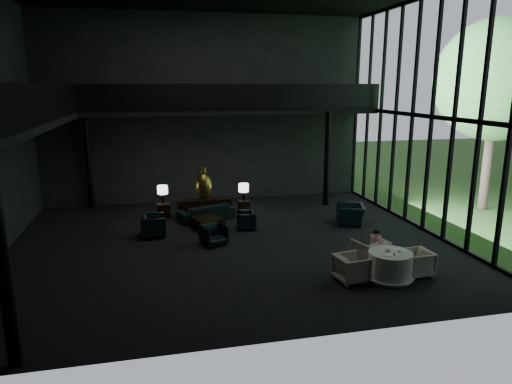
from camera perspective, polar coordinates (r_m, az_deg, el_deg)
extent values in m
cube|color=black|center=(15.01, -3.10, -6.43)|extent=(14.00, 12.00, 0.02)
cube|color=black|center=(20.11, -6.14, 10.16)|extent=(14.00, 0.04, 8.00)
cube|color=black|center=(8.35, 3.48, 6.03)|extent=(14.00, 0.04, 8.00)
cube|color=black|center=(14.48, -27.66, 7.60)|extent=(2.00, 12.00, 0.25)
cube|color=black|center=(19.27, -2.79, 10.09)|extent=(12.00, 2.00, 0.25)
cube|color=black|center=(14.22, -23.98, 10.32)|extent=(0.06, 12.00, 1.00)
cube|color=black|center=(18.26, -2.26, 11.81)|extent=(12.00, 0.06, 1.00)
cylinder|color=black|center=(9.20, -29.15, -7.83)|extent=(0.24, 0.24, 4.00)
cylinder|color=black|center=(20.07, -20.24, 3.67)|extent=(0.24, 0.24, 4.00)
cylinder|color=black|center=(19.54, 8.86, 4.09)|extent=(0.24, 0.24, 4.00)
cylinder|color=#382D23|center=(20.93, 27.06, 4.65)|extent=(0.36, 0.36, 4.90)
sphere|color=#2B5E21|center=(20.77, 27.88, 12.30)|extent=(4.80, 4.80, 4.80)
cube|color=black|center=(18.15, -6.43, -1.92)|extent=(2.09, 0.48, 0.67)
ellipsoid|color=olive|center=(18.10, -6.55, 0.82)|extent=(0.67, 0.67, 1.04)
cylinder|color=olive|center=(17.98, -6.60, 2.76)|extent=(0.23, 0.23, 0.21)
cube|color=black|center=(18.16, -11.48, -2.26)|extent=(0.51, 0.51, 0.56)
cylinder|color=black|center=(18.17, -11.56, -0.76)|extent=(0.12, 0.12, 0.35)
cylinder|color=white|center=(18.09, -11.61, 0.27)|extent=(0.40, 0.40, 0.32)
cube|color=black|center=(18.50, -1.53, -1.81)|extent=(0.45, 0.45, 0.50)
cylinder|color=black|center=(18.43, -1.56, -0.49)|extent=(0.12, 0.12, 0.36)
cylinder|color=white|center=(18.35, -1.56, 0.54)|extent=(0.41, 0.41, 0.33)
imported|color=black|center=(17.53, -6.30, -2.16)|extent=(2.25, 1.30, 0.84)
imported|color=black|center=(15.89, -12.72, -3.90)|extent=(0.87, 0.92, 0.91)
imported|color=black|center=(16.38, -1.21, -3.56)|extent=(0.69, 0.72, 0.63)
imported|color=black|center=(14.82, -5.30, -5.30)|extent=(0.87, 0.84, 0.71)
imported|color=black|center=(17.29, 11.74, -2.32)|extent=(1.06, 1.31, 0.99)
cube|color=black|center=(16.46, -6.05, -3.94)|extent=(1.21, 1.21, 0.42)
cylinder|color=white|center=(12.75, 16.38, -8.82)|extent=(1.15, 1.15, 0.75)
cone|color=white|center=(12.87, 16.28, -10.17)|extent=(1.30, 1.30, 0.10)
imported|color=#9F988B|center=(13.51, 14.08, -7.01)|extent=(1.09, 1.05, 0.93)
imported|color=#B8B1A3|center=(13.22, 19.42, -8.21)|extent=(0.74, 0.79, 0.77)
imported|color=#A39A86|center=(12.36, 11.83, -9.12)|extent=(0.84, 0.88, 0.81)
cylinder|color=#C98291|center=(13.44, 14.76, -6.27)|extent=(0.30, 0.30, 0.42)
sphere|color=#D8A884|center=(13.34, 14.84, -4.99)|extent=(0.21, 0.21, 0.21)
ellipsoid|color=black|center=(13.33, 14.85, -4.86)|extent=(0.22, 0.22, 0.15)
cylinder|color=white|center=(12.38, 16.12, -7.58)|extent=(0.27, 0.27, 0.01)
cylinder|color=white|center=(12.88, 17.18, -6.83)|extent=(0.25, 0.25, 0.02)
cylinder|color=white|center=(12.68, 17.46, -7.18)|extent=(0.15, 0.15, 0.01)
cylinder|color=white|center=(12.67, 17.53, -7.04)|extent=(0.08, 0.08, 0.06)
ellipsoid|color=white|center=(12.66, 16.18, -6.96)|extent=(0.16, 0.16, 0.08)
cylinder|color=#99999E|center=(12.41, 16.87, -7.44)|extent=(0.08, 0.08, 0.07)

